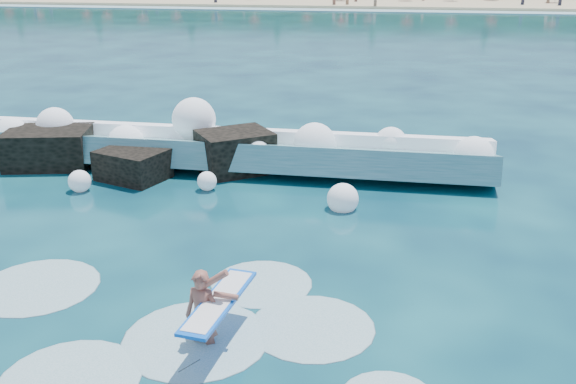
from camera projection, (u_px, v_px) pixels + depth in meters
The scene contains 8 objects.
ground at pixel (196, 279), 12.71m from camera, with size 200.00×200.00×0.00m, color #062337.
beach at pixel (376, 2), 84.71m from camera, with size 140.00×20.00×0.40m, color tan.
wet_band at pixel (372, 10), 74.60m from camera, with size 140.00×5.00×0.08m, color silver.
breaking_wave at pixel (221, 151), 19.37m from camera, with size 15.99×2.58×1.38m.
rock_cluster at pixel (131, 155), 19.02m from camera, with size 8.37×3.40×1.41m.
surfer_with_board at pixel (206, 313), 10.36m from camera, with size 0.99×2.82×1.60m.
wave_spray at pixel (218, 140), 18.98m from camera, with size 15.03×4.39×2.11m.
surf_foam at pixel (176, 325), 11.13m from camera, with size 8.73×5.57×0.12m.
Camera 1 is at (3.75, -10.84, 6.02)m, focal length 40.00 mm.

